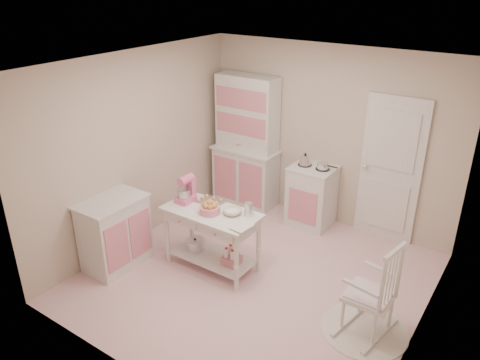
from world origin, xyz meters
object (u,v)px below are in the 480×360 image
rocking_chair (370,288)px  stand_mixer (185,190)px  stove (312,196)px  bread_basket (210,210)px  hutch (246,142)px  work_table (212,239)px  base_cabinet (115,233)px

rocking_chair → stand_mixer: size_ratio=3.24×
stove → bread_basket: stove is taller
hutch → stove: (1.20, -0.05, -0.58)m
rocking_chair → work_table: (-2.04, 0.02, -0.15)m
stove → rocking_chair: bearing=-48.8°
stove → work_table: stove is taller
base_cabinet → work_table: (1.04, 0.65, -0.06)m
base_cabinet → hutch: bearing=81.3°
rocking_chair → bread_basket: 2.04m
stove → work_table: bearing=-107.2°
work_table → hutch: bearing=110.9°
rocking_chair → work_table: 2.05m
base_cabinet → stand_mixer: (0.62, 0.67, 0.51)m
hutch → work_table: (0.67, -1.76, -0.64)m
hutch → stand_mixer: bearing=-81.8°
work_table → stand_mixer: size_ratio=3.53×
hutch → stand_mixer: size_ratio=6.12×
stand_mixer → rocking_chair: bearing=-1.2°
rocking_chair → stand_mixer: bearing=-171.0°
stove → bread_basket: bearing=-106.2°
hutch → bread_basket: size_ratio=8.32×
hutch → bread_basket: bearing=-69.1°
bread_basket → stand_mixer: bearing=171.0°
base_cabinet → rocking_chair: (3.08, 0.63, 0.09)m
base_cabinet → work_table: bearing=32.0°
bread_basket → work_table: bearing=111.8°
rocking_chair → stand_mixer: stand_mixer is taller
base_cabinet → work_table: 1.23m
rocking_chair → stand_mixer: (-2.46, 0.04, 0.42)m
stove → stand_mixer: (-0.95, -1.69, 0.51)m
base_cabinet → rocking_chair: 3.15m
hutch → rocking_chair: hutch is taller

